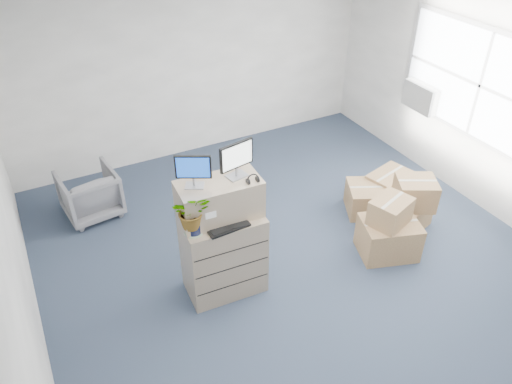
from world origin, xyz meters
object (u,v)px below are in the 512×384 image
water_bottle (228,206)px  office_chair (89,192)px  keyboard (228,227)px  potted_plant (192,215)px  filing_cabinet_lower (224,254)px  monitor_left (193,169)px  monitor_right (237,158)px

water_bottle → office_chair: (-1.14, 2.17, -0.79)m
keyboard → potted_plant: potted_plant is taller
keyboard → office_chair: size_ratio=0.61×
keyboard → potted_plant: size_ratio=0.88×
office_chair → filing_cabinet_lower: bearing=109.2°
keyboard → water_bottle: 0.24m
potted_plant → water_bottle: bearing=12.1°
water_bottle → monitor_left: bearing=165.3°
filing_cabinet_lower → keyboard: (-0.01, -0.18, 0.53)m
monitor_left → monitor_right: bearing=23.3°
water_bottle → office_chair: water_bottle is taller
potted_plant → office_chair: size_ratio=0.69×
monitor_right → potted_plant: size_ratio=0.77×
office_chair → monitor_right: bearing=114.3°
keyboard → office_chair: 2.67m
monitor_right → keyboard: bearing=-145.6°
monitor_right → keyboard: size_ratio=0.88×
monitor_left → office_chair: bearing=138.8°
monitor_left → monitor_right: (0.46, -0.03, 0.02)m
filing_cabinet_lower → water_bottle: 0.65m
potted_plant → monitor_left: bearing=57.6°
monitor_right → office_chair: size_ratio=0.54×
filing_cabinet_lower → water_bottle: bearing=8.5°
monitor_left → keyboard: size_ratio=0.79×
filing_cabinet_lower → office_chair: (-1.06, 2.18, -0.14)m
filing_cabinet_lower → monitor_left: monitor_left is taller
monitor_left → keyboard: monitor_left is taller
keyboard → water_bottle: size_ratio=1.74×
water_bottle → office_chair: bearing=117.7°
monitor_right → potted_plant: (-0.58, -0.14, -0.43)m
monitor_left → potted_plant: (-0.11, -0.18, -0.41)m
potted_plant → office_chair: (-0.71, 2.27, -0.89)m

